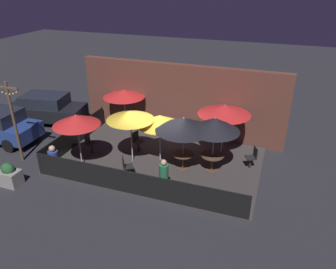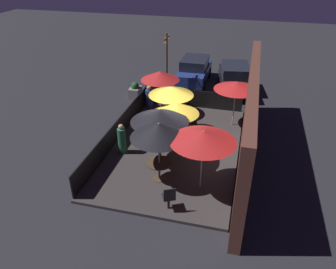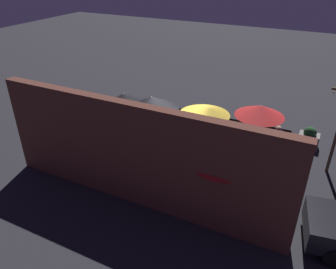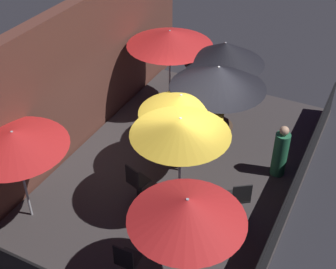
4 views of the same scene
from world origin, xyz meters
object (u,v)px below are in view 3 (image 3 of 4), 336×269
at_px(dining_table_1, 153,135).
at_px(patio_chair_0, 198,159).
at_px(patio_umbrella_6, 224,158).
at_px(patron_0, 174,119).
at_px(patron_1, 277,140).
at_px(patio_umbrella_4, 173,116).
at_px(patio_chair_3, 205,132).
at_px(patio_umbrella_1, 152,103).
at_px(planter_box, 309,138).
at_px(dining_table_0, 126,131).
at_px(patio_chair_2, 254,159).
at_px(patio_umbrella_2, 99,113).
at_px(patio_chair_1, 87,133).
at_px(patio_umbrella_3, 205,110).
at_px(patio_umbrella_5, 260,111).
at_px(patio_umbrella_0, 124,100).

xyz_separation_m(dining_table_1, patio_chair_0, (-2.43, 0.83, -0.07)).
bearing_deg(patio_chair_0, patio_umbrella_6, 148.36).
relative_size(patron_0, patron_1, 1.12).
distance_m(patio_umbrella_4, patio_chair_3, 2.33).
bearing_deg(patron_1, patio_chair_3, -77.45).
height_order(patio_umbrella_1, dining_table_1, patio_umbrella_1).
bearing_deg(patio_umbrella_6, planter_box, -110.62).
bearing_deg(patio_umbrella_6, patio_umbrella_1, -33.66).
bearing_deg(dining_table_0, patio_chair_3, -152.04).
bearing_deg(patio_chair_3, patron_0, -47.19).
xyz_separation_m(patio_chair_2, patio_chair_3, (2.44, -1.26, -0.00)).
relative_size(dining_table_1, planter_box, 0.92).
relative_size(patio_umbrella_2, patio_chair_1, 2.46).
height_order(patio_umbrella_4, patio_chair_2, patio_umbrella_4).
xyz_separation_m(patio_chair_0, patron_0, (2.23, -2.54, 0.11)).
bearing_deg(patio_umbrella_4, patio_chair_1, 9.70).
height_order(patio_umbrella_3, patio_umbrella_4, patio_umbrella_3).
bearing_deg(dining_table_1, patio_umbrella_2, 56.15).
height_order(patio_umbrella_1, patio_umbrella_5, patio_umbrella_1).
xyz_separation_m(patio_umbrella_1, patron_1, (-4.88, -1.96, -1.53)).
xyz_separation_m(dining_table_0, patio_chair_2, (-5.52, -0.37, -0.08)).
bearing_deg(patron_1, patio_chair_1, -67.52).
bearing_deg(patio_umbrella_2, patio_umbrella_0, -93.06).
height_order(patio_umbrella_5, patron_1, patio_umbrella_5).
height_order(patio_umbrella_1, patio_chair_2, patio_umbrella_1).
relative_size(patio_umbrella_0, patio_umbrella_6, 1.07).
xyz_separation_m(dining_table_1, planter_box, (-6.07, -3.19, -0.27)).
xyz_separation_m(patio_umbrella_5, patio_chair_2, (-0.21, 1.05, -1.57)).
bearing_deg(dining_table_1, patio_umbrella_0, 13.99).
height_order(patio_umbrella_0, patio_umbrella_1, patio_umbrella_0).
bearing_deg(patio_chair_1, patio_umbrella_0, 0.00).
height_order(patio_umbrella_4, patio_umbrella_6, patio_umbrella_6).
relative_size(patio_umbrella_3, planter_box, 2.43).
height_order(patio_chair_0, patio_chair_1, patio_chair_1).
height_order(dining_table_1, planter_box, planter_box).
relative_size(patron_1, planter_box, 1.25).
height_order(dining_table_0, patio_chair_0, patio_chair_0).
distance_m(patio_umbrella_5, patron_1, 1.91).
relative_size(patio_chair_0, patron_0, 0.69).
bearing_deg(planter_box, patron_1, 45.94).
bearing_deg(dining_table_1, dining_table_0, 13.99).
bearing_deg(patio_umbrella_4, patio_umbrella_3, -155.36).
relative_size(patio_umbrella_6, dining_table_0, 2.32).
distance_m(patio_chair_1, patio_chair_3, 5.19).
xyz_separation_m(dining_table_0, planter_box, (-7.23, -3.48, -0.29)).
bearing_deg(patio_chair_2, patio_umbrella_5, -79.98).
height_order(patio_umbrella_3, patio_chair_0, patio_umbrella_3).
distance_m(patio_umbrella_3, patio_chair_0, 1.90).
xyz_separation_m(patio_chair_2, patron_0, (4.15, -1.63, 0.10)).
bearing_deg(patron_0, dining_table_1, -58.74).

